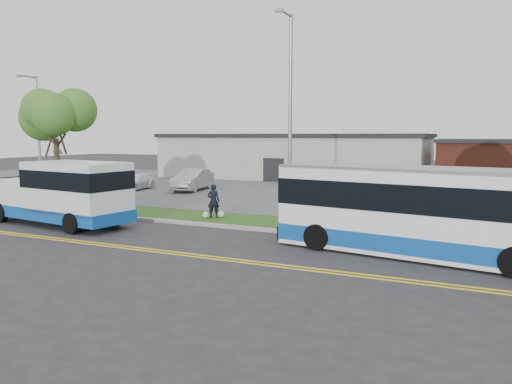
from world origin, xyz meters
The scene contains 18 objects.
ground centered at (0.00, 0.00, 0.00)m, with size 140.00×140.00×0.00m, color #28282B.
lane_line_north centered at (0.00, -3.85, 0.01)m, with size 70.00×0.12×0.01m, color yellow.
lane_line_south centered at (0.00, -4.15, 0.01)m, with size 70.00×0.12×0.01m, color yellow.
curb centered at (0.00, 1.10, 0.07)m, with size 80.00×0.30×0.15m, color #9E9B93.
verge centered at (0.00, 2.90, 0.05)m, with size 80.00×3.30×0.10m, color #2B4D19.
parking_lot centered at (0.00, 17.00, 0.05)m, with size 80.00×25.00×0.10m, color #4C4C4F.
commercial_building centered at (-6.00, 27.00, 2.18)m, with size 25.40×10.40×4.35m.
brick_wing centered at (10.50, 26.00, 1.96)m, with size 6.30×7.30×3.90m.
tree_west centered at (-12.00, 3.20, 5.12)m, with size 4.40×4.40×6.91m.
streetlight_near centered at (3.00, 2.73, 5.23)m, with size 0.35×1.53×9.50m.
streetlight_far centered at (-16.00, 5.42, 4.48)m, with size 0.35×1.53×8.00m.
shuttle_bus centered at (-6.49, -1.49, 1.61)m, with size 8.08×3.49×3.01m.
transit_bus centered at (9.76, -0.74, 1.58)m, with size 11.49×4.27×3.12m.
pedestrian centered at (-1.08, 2.81, 0.95)m, with size 0.62×0.41×1.70m, color black.
parked_car_a centered at (-8.76, 13.00, 0.90)m, with size 1.69×4.86×1.60m, color #A4A8AC.
parked_car_b centered at (-12.94, 11.58, 0.68)m, with size 1.63×4.01×1.16m, color white.
grocery_bag_left centered at (-1.38, 2.56, 0.26)m, with size 0.32×0.32×0.32m, color white.
grocery_bag_right centered at (-0.78, 3.06, 0.26)m, with size 0.32×0.32×0.32m, color white.
Camera 1 is at (11.32, -18.65, 4.23)m, focal length 35.00 mm.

